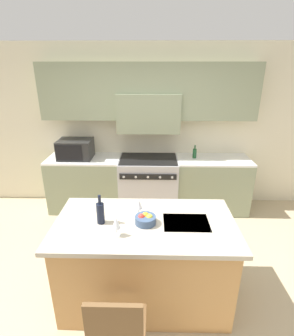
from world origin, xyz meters
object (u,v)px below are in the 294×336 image
Objects in this scene: range_stove at (148,184)px; wine_glass_far at (139,204)px; wine_bottle at (100,213)px; wine_glass_near at (116,223)px; microwave at (75,149)px; fruit_bowl at (145,219)px; oil_bottle_on_counter at (195,153)px; island_chair at (117,331)px.

wine_glass_far is at bearing -92.20° from range_stove.
wine_bottle is 0.27m from wine_glass_near.
wine_glass_near is (0.95, -2.11, -0.01)m from microwave.
range_stove is at bearing 90.17° from fruit_bowl.
wine_glass_near is at bearing -48.44° from wine_bottle.
wine_glass_near is at bearing -115.00° from oil_bottle_on_counter.
microwave reaches higher than range_stove.
wine_glass_far is at bearing -114.51° from oil_bottle_on_counter.
wine_bottle is 0.43m from fruit_bowl.
oil_bottle_on_counter is (0.94, 2.76, 0.47)m from island_chair.
range_stove is 2.03m from wine_bottle.
island_chair is 0.81m from wine_glass_near.
wine_glass_far is at bearing 83.05° from island_chair.
microwave is 2.10m from wine_glass_far.
oil_bottle_on_counter is at bearing 65.49° from wine_glass_far.
wine_glass_near is at bearing -65.85° from microwave.
wine_glass_near is 0.87× the size of oil_bottle_on_counter.
range_stove is 2.19m from wine_glass_near.
range_stove is at bearing 83.29° from wine_glass_near.
wine_glass_near is 0.33m from fruit_bowl.
oil_bottle_on_counter is (0.83, 1.81, -0.06)m from wine_glass_far.
microwave reaches higher than oil_bottle_on_counter.
range_stove is at bearing -0.89° from microwave.
wine_glass_near is (-0.25, -2.09, 0.60)m from range_stove.
microwave is (-1.19, 0.02, 0.61)m from range_stove.
microwave is at bearing 111.92° from wine_bottle.
range_stove reaches higher than island_chair.
oil_bottle_on_counter is (1.01, 2.16, -0.06)m from wine_glass_near.
wine_bottle is 1.46× the size of fruit_bowl.
fruit_bowl is (0.07, -0.14, -0.08)m from wine_glass_far.
microwave is at bearing 179.11° from range_stove.
wine_bottle reaches higher than fruit_bowl.
range_stove is at bearing 87.80° from wine_glass_far.
microwave is 2.49× the size of oil_bottle_on_counter.
oil_bottle_on_counter reaches higher than range_stove.
microwave is 1.96m from oil_bottle_on_counter.
fruit_bowl is at bearing -111.07° from oil_bottle_on_counter.
microwave is at bearing 122.49° from wine_glass_far.
wine_glass_far is (-0.07, -1.75, 0.60)m from range_stove.
oil_bottle_on_counter is (0.76, 0.06, 0.54)m from range_stove.
wine_glass_near is at bearing -96.71° from range_stove.
range_stove is at bearing -175.20° from oil_bottle_on_counter.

